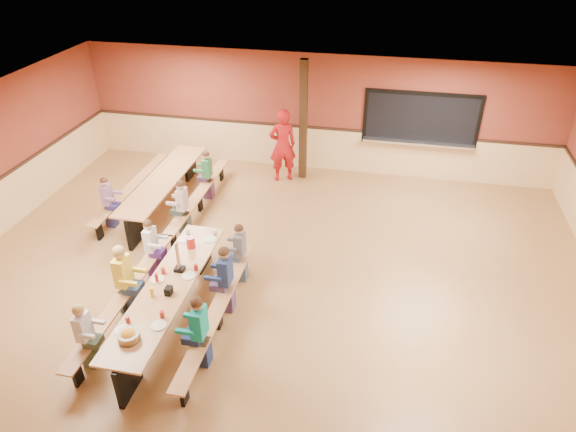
# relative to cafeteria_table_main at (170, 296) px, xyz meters

# --- Properties ---
(ground) EXTENTS (12.00, 12.00, 0.00)m
(ground) POSITION_rel_cafeteria_table_main_xyz_m (1.37, 1.30, -0.53)
(ground) COLOR brown
(ground) RESTS_ON ground
(room_envelope) EXTENTS (12.04, 10.04, 3.02)m
(room_envelope) POSITION_rel_cafeteria_table_main_xyz_m (1.37, 1.30, 0.16)
(room_envelope) COLOR brown
(room_envelope) RESTS_ON ground
(kitchen_pass_through) EXTENTS (2.78, 0.28, 1.38)m
(kitchen_pass_through) POSITION_rel_cafeteria_table_main_xyz_m (3.97, 6.26, 0.96)
(kitchen_pass_through) COLOR black
(kitchen_pass_through) RESTS_ON ground
(structural_post) EXTENTS (0.18, 0.18, 3.00)m
(structural_post) POSITION_rel_cafeteria_table_main_xyz_m (1.17, 5.70, 0.97)
(structural_post) COLOR black
(structural_post) RESTS_ON ground
(cafeteria_table_main) EXTENTS (1.91, 3.70, 0.74)m
(cafeteria_table_main) POSITION_rel_cafeteria_table_main_xyz_m (0.00, 0.00, 0.00)
(cafeteria_table_main) COLOR #AC7444
(cafeteria_table_main) RESTS_ON ground
(cafeteria_table_second) EXTENTS (1.91, 3.70, 0.74)m
(cafeteria_table_second) POSITION_rel_cafeteria_table_main_xyz_m (-1.64, 3.55, 0.00)
(cafeteria_table_second) COLOR #AC7444
(cafeteria_table_second) RESTS_ON ground
(seated_child_white_left) EXTENTS (0.35, 0.28, 1.16)m
(seated_child_white_left) POSITION_rel_cafeteria_table_main_xyz_m (-0.82, -1.18, 0.06)
(seated_child_white_left) COLOR silver
(seated_child_white_left) RESTS_ON ground
(seated_adult_yellow) EXTENTS (0.42, 0.35, 1.32)m
(seated_adult_yellow) POSITION_rel_cafeteria_table_main_xyz_m (-0.82, 0.08, 0.13)
(seated_adult_yellow) COLOR yellow
(seated_adult_yellow) RESTS_ON ground
(seated_child_grey_left) EXTENTS (0.36, 0.29, 1.18)m
(seated_child_grey_left) POSITION_rel_cafeteria_table_main_xyz_m (-0.82, 1.12, 0.07)
(seated_child_grey_left) COLOR silver
(seated_child_grey_left) RESTS_ON ground
(seated_child_teal_right) EXTENTS (0.39, 0.32, 1.26)m
(seated_child_teal_right) POSITION_rel_cafeteria_table_main_xyz_m (0.83, -0.80, 0.10)
(seated_child_teal_right) COLOR #0F958B
(seated_child_teal_right) RESTS_ON ground
(seated_child_navy_right) EXTENTS (0.40, 0.33, 1.27)m
(seated_child_navy_right) POSITION_rel_cafeteria_table_main_xyz_m (0.83, 0.45, 0.11)
(seated_child_navy_right) COLOR navy
(seated_child_navy_right) RESTS_ON ground
(seated_child_char_right) EXTENTS (0.36, 0.29, 1.18)m
(seated_child_char_right) POSITION_rel_cafeteria_table_main_xyz_m (0.83, 1.30, 0.07)
(seated_child_char_right) COLOR #545860
(seated_child_char_right) RESTS_ON ground
(seated_child_purple_sec) EXTENTS (0.34, 0.28, 1.16)m
(seated_child_purple_sec) POSITION_rel_cafeteria_table_main_xyz_m (-2.46, 2.52, 0.05)
(seated_child_purple_sec) COLOR #805475
(seated_child_purple_sec) RESTS_ON ground
(seated_child_green_sec) EXTENTS (0.36, 0.29, 1.18)m
(seated_child_green_sec) POSITION_rel_cafeteria_table_main_xyz_m (-0.81, 4.16, 0.07)
(seated_child_green_sec) COLOR #327F4C
(seated_child_green_sec) RESTS_ON ground
(seated_child_tan_sec) EXTENTS (0.37, 0.30, 1.21)m
(seated_child_tan_sec) POSITION_rel_cafeteria_table_main_xyz_m (-0.81, 2.62, 0.08)
(seated_child_tan_sec) COLOR #C5AFA1
(seated_child_tan_sec) RESTS_ON ground
(standing_woman) EXTENTS (0.81, 0.69, 1.86)m
(standing_woman) POSITION_rel_cafeteria_table_main_xyz_m (0.71, 5.45, 0.41)
(standing_woman) COLOR #A91316
(standing_woman) RESTS_ON ground
(punch_pitcher) EXTENTS (0.16, 0.16, 0.22)m
(punch_pitcher) POSITION_rel_cafeteria_table_main_xyz_m (-0.02, 1.09, 0.32)
(punch_pitcher) COLOR #AC2117
(punch_pitcher) RESTS_ON cafeteria_table_main
(chip_bowl) EXTENTS (0.32, 0.32, 0.15)m
(chip_bowl) POSITION_rel_cafeteria_table_main_xyz_m (-0.06, -1.25, 0.29)
(chip_bowl) COLOR #FFA128
(chip_bowl) RESTS_ON cafeteria_table_main
(napkin_dispenser) EXTENTS (0.10, 0.14, 0.13)m
(napkin_dispenser) POSITION_rel_cafeteria_table_main_xyz_m (0.10, -0.20, 0.28)
(napkin_dispenser) COLOR black
(napkin_dispenser) RESTS_ON cafeteria_table_main
(condiment_mustard) EXTENTS (0.06, 0.06, 0.17)m
(condiment_mustard) POSITION_rel_cafeteria_table_main_xyz_m (-0.13, -0.31, 0.30)
(condiment_mustard) COLOR yellow
(condiment_mustard) RESTS_ON cafeteria_table_main
(condiment_ketchup) EXTENTS (0.06, 0.06, 0.17)m
(condiment_ketchup) POSITION_rel_cafeteria_table_main_xyz_m (-0.21, 0.04, 0.30)
(condiment_ketchup) COLOR #B2140F
(condiment_ketchup) RESTS_ON cafeteria_table_main
(table_paddle) EXTENTS (0.16, 0.16, 0.56)m
(table_paddle) POSITION_rel_cafeteria_table_main_xyz_m (0.03, 0.41, 0.35)
(table_paddle) COLOR black
(table_paddle) RESTS_ON cafeteria_table_main
(place_settings) EXTENTS (0.65, 3.30, 0.11)m
(place_settings) POSITION_rel_cafeteria_table_main_xyz_m (0.00, 0.00, 0.27)
(place_settings) COLOR beige
(place_settings) RESTS_ON cafeteria_table_main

